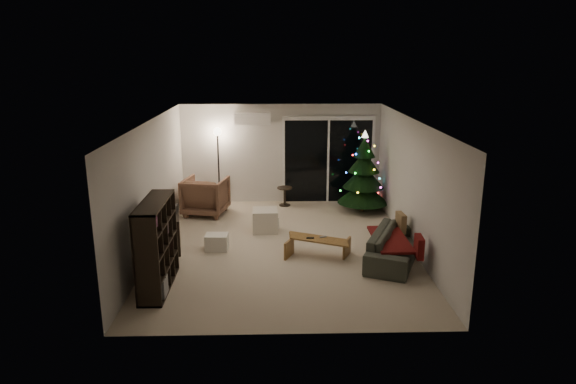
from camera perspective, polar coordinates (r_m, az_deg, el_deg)
name	(u,v)px	position (r m, az deg, el deg)	size (l,w,h in m)	color
room	(303,179)	(11.35, 1.63, 1.43)	(6.50, 7.51, 2.60)	beige
bookshelf	(145,245)	(8.59, -15.56, -5.72)	(0.37, 1.47, 1.47)	black
media_cabinet	(169,230)	(10.37, -13.10, -4.18)	(0.42, 1.11, 0.70)	black
stereo	(168,210)	(10.24, -13.24, -1.95)	(0.35, 0.42, 0.15)	black
armchair	(206,196)	(12.28, -9.14, -0.44)	(0.95, 0.98, 0.89)	brown
ottoman	(265,220)	(11.05, -2.56, -3.17)	(0.53, 0.53, 0.48)	beige
cardboard_box_a	(217,242)	(10.14, -7.92, -5.53)	(0.43, 0.33, 0.31)	white
cardboard_box_b	(269,224)	(11.19, -2.12, -3.53)	(0.36, 0.27, 0.25)	white
side_table	(285,196)	(12.86, -0.37, -0.49)	(0.38, 0.38, 0.47)	black
floor_lamp	(219,168)	(12.85, -7.71, 2.62)	(0.30, 0.30, 1.89)	black
sofa	(395,246)	(9.71, 11.81, -5.86)	(1.94, 0.76, 0.57)	#44493A
sofa_throw	(390,239)	(9.65, 11.27, -5.17)	(0.60, 1.40, 0.05)	maroon
cushion_a	(401,222)	(10.29, 12.42, -3.33)	(0.11, 0.37, 0.37)	olive
cushion_b	(419,247)	(9.11, 14.35, -5.92)	(0.11, 0.37, 0.37)	maroon
coffee_table	(318,247)	(9.72, 3.35, -6.16)	(1.15, 0.40, 0.36)	brown
remote_a	(310,238)	(9.64, 2.48, -5.12)	(0.14, 0.04, 0.02)	black
remote_b	(323,237)	(9.71, 3.94, -4.99)	(0.13, 0.04, 0.02)	slate
christmas_tree	(364,172)	(12.35, 8.41, 2.27)	(1.22, 1.22, 1.97)	black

